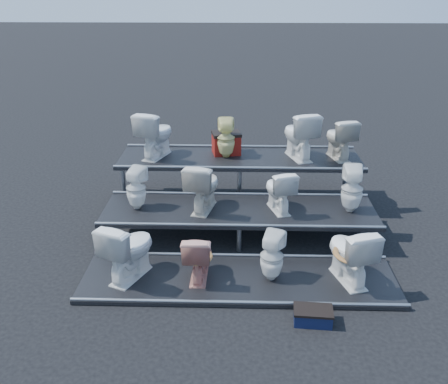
{
  "coord_description": "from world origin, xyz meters",
  "views": [
    {
      "loc": [
        -0.03,
        -6.98,
        3.77
      ],
      "look_at": [
        -0.24,
        0.1,
        0.7
      ],
      "focal_mm": 40.0,
      "sensor_mm": 36.0,
      "label": 1
    }
  ],
  "objects_px": {
    "toilet_7": "(352,189)",
    "step_stool": "(313,317)",
    "toilet_3": "(350,253)",
    "toilet_5": "(203,186)",
    "toilet_11": "(339,138)",
    "red_crate": "(226,144)",
    "toilet_1": "(198,255)",
    "toilet_10": "(299,135)",
    "toilet_0": "(129,249)",
    "toilet_2": "(272,256)",
    "toilet_4": "(136,188)",
    "toilet_9": "(226,138)",
    "toilet_8": "(156,134)",
    "toilet_6": "(279,190)"
  },
  "relations": [
    {
      "from": "toilet_10",
      "to": "toilet_3",
      "type": "bearing_deg",
      "value": 82.08
    },
    {
      "from": "toilet_5",
      "to": "step_stool",
      "type": "relative_size",
      "value": 1.76
    },
    {
      "from": "toilet_5",
      "to": "toilet_11",
      "type": "xyz_separation_m",
      "value": [
        2.26,
        1.3,
        0.37
      ]
    },
    {
      "from": "toilet_3",
      "to": "toilet_9",
      "type": "height_order",
      "value": "toilet_9"
    },
    {
      "from": "toilet_5",
      "to": "toilet_6",
      "type": "height_order",
      "value": "toilet_5"
    },
    {
      "from": "toilet_8",
      "to": "toilet_5",
      "type": "bearing_deg",
      "value": 145.08
    },
    {
      "from": "toilet_0",
      "to": "toilet_10",
      "type": "distance_m",
      "value": 3.67
    },
    {
      "from": "toilet_6",
      "to": "toilet_3",
      "type": "bearing_deg",
      "value": 106.28
    },
    {
      "from": "toilet_3",
      "to": "step_stool",
      "type": "height_order",
      "value": "toilet_3"
    },
    {
      "from": "toilet_10",
      "to": "step_stool",
      "type": "height_order",
      "value": "toilet_10"
    },
    {
      "from": "toilet_0",
      "to": "toilet_1",
      "type": "relative_size",
      "value": 1.24
    },
    {
      "from": "toilet_3",
      "to": "toilet_4",
      "type": "xyz_separation_m",
      "value": [
        -3.03,
        1.3,
        0.33
      ]
    },
    {
      "from": "toilet_5",
      "to": "toilet_7",
      "type": "xyz_separation_m",
      "value": [
        2.26,
        0.0,
        -0.02
      ]
    },
    {
      "from": "toilet_8",
      "to": "toilet_11",
      "type": "bearing_deg",
      "value": -159.88
    },
    {
      "from": "toilet_7",
      "to": "red_crate",
      "type": "xyz_separation_m",
      "value": [
        -1.94,
        1.5,
        0.21
      ]
    },
    {
      "from": "toilet_5",
      "to": "toilet_11",
      "type": "bearing_deg",
      "value": -137.1
    },
    {
      "from": "toilet_1",
      "to": "toilet_7",
      "type": "xyz_separation_m",
      "value": [
        2.24,
        1.3,
        0.42
      ]
    },
    {
      "from": "toilet_5",
      "to": "toilet_6",
      "type": "xyz_separation_m",
      "value": [
        1.15,
        0.0,
        -0.05
      ]
    },
    {
      "from": "toilet_4",
      "to": "toilet_0",
      "type": "bearing_deg",
      "value": 115.0
    },
    {
      "from": "toilet_2",
      "to": "toilet_3",
      "type": "distance_m",
      "value": 1.01
    },
    {
      "from": "toilet_0",
      "to": "toilet_7",
      "type": "distance_m",
      "value": 3.43
    },
    {
      "from": "toilet_7",
      "to": "step_stool",
      "type": "distance_m",
      "value": 2.41
    },
    {
      "from": "toilet_1",
      "to": "toilet_11",
      "type": "bearing_deg",
      "value": -129.74
    },
    {
      "from": "toilet_3",
      "to": "red_crate",
      "type": "bearing_deg",
      "value": -75.81
    },
    {
      "from": "toilet_9",
      "to": "red_crate",
      "type": "height_order",
      "value": "toilet_9"
    },
    {
      "from": "toilet_8",
      "to": "step_stool",
      "type": "height_order",
      "value": "toilet_8"
    },
    {
      "from": "toilet_5",
      "to": "toilet_10",
      "type": "xyz_separation_m",
      "value": [
        1.57,
        1.3,
        0.43
      ]
    },
    {
      "from": "toilet_3",
      "to": "red_crate",
      "type": "relative_size",
      "value": 1.73
    },
    {
      "from": "toilet_7",
      "to": "toilet_9",
      "type": "bearing_deg",
      "value": -28.38
    },
    {
      "from": "toilet_2",
      "to": "toilet_7",
      "type": "relative_size",
      "value": 0.94
    },
    {
      "from": "toilet_9",
      "to": "red_crate",
      "type": "relative_size",
      "value": 1.45
    },
    {
      "from": "toilet_4",
      "to": "toilet_8",
      "type": "bearing_deg",
      "value": -76.09
    },
    {
      "from": "toilet_0",
      "to": "toilet_4",
      "type": "distance_m",
      "value": 1.34
    },
    {
      "from": "toilet_5",
      "to": "toilet_11",
      "type": "relative_size",
      "value": 1.07
    },
    {
      "from": "toilet_2",
      "to": "toilet_11",
      "type": "distance_m",
      "value": 3.01
    },
    {
      "from": "toilet_2",
      "to": "toilet_10",
      "type": "distance_m",
      "value": 2.81
    },
    {
      "from": "toilet_0",
      "to": "red_crate",
      "type": "xyz_separation_m",
      "value": [
        1.21,
        2.8,
        0.55
      ]
    },
    {
      "from": "toilet_1",
      "to": "toilet_10",
      "type": "bearing_deg",
      "value": -119.75
    },
    {
      "from": "toilet_8",
      "to": "red_crate",
      "type": "bearing_deg",
      "value": -150.64
    },
    {
      "from": "toilet_10",
      "to": "red_crate",
      "type": "height_order",
      "value": "toilet_10"
    },
    {
      "from": "toilet_2",
      "to": "step_stool",
      "type": "distance_m",
      "value": 1.0
    },
    {
      "from": "toilet_10",
      "to": "toilet_8",
      "type": "bearing_deg",
      "value": -17.24
    },
    {
      "from": "toilet_3",
      "to": "toilet_5",
      "type": "bearing_deg",
      "value": -49.9
    },
    {
      "from": "toilet_7",
      "to": "toilet_9",
      "type": "distance_m",
      "value": 2.37
    },
    {
      "from": "toilet_0",
      "to": "toilet_5",
      "type": "xyz_separation_m",
      "value": [
        0.9,
        1.3,
        0.37
      ]
    },
    {
      "from": "toilet_0",
      "to": "toilet_11",
      "type": "height_order",
      "value": "toilet_11"
    },
    {
      "from": "toilet_5",
      "to": "red_crate",
      "type": "bearing_deg",
      "value": -88.76
    },
    {
      "from": "toilet_1",
      "to": "toilet_2",
      "type": "xyz_separation_m",
      "value": [
        0.97,
        0.0,
        0.0
      ]
    },
    {
      "from": "toilet_2",
      "to": "toilet_4",
      "type": "xyz_separation_m",
      "value": [
        -2.02,
        1.3,
        0.39
      ]
    },
    {
      "from": "toilet_7",
      "to": "toilet_10",
      "type": "xyz_separation_m",
      "value": [
        -0.69,
        1.3,
        0.45
      ]
    }
  ]
}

